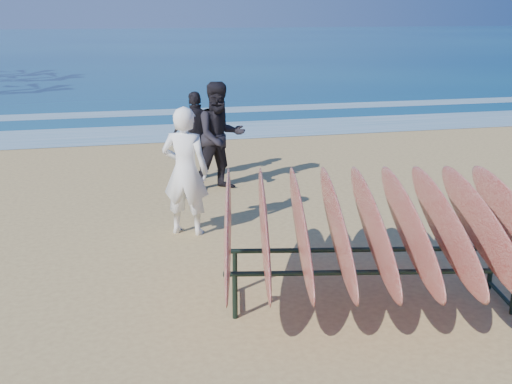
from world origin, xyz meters
TOP-DOWN VIEW (x-y plane):
  - ground at (0.00, 0.00)m, footprint 120.00×120.00m
  - ocean at (0.00, 55.00)m, footprint 160.00×160.00m
  - foam_near at (0.00, 10.00)m, footprint 160.00×160.00m
  - foam_far at (0.00, 13.50)m, footprint 160.00×160.00m
  - surfboard_rack at (0.95, -0.60)m, footprint 3.68×3.42m
  - person_white at (-0.71, 2.16)m, footprint 0.80×0.69m
  - person_dark_a at (0.20, 4.36)m, footprint 1.07×0.91m
  - person_dark_b at (-0.10, 5.23)m, footprint 1.02×0.54m

SIDE VIEW (x-z plane):
  - ground at x=0.00m, z-range 0.00..0.00m
  - ocean at x=0.00m, z-range 0.01..0.01m
  - foam_far at x=0.00m, z-range 0.01..0.01m
  - foam_near at x=0.00m, z-range 0.01..0.01m
  - person_dark_b at x=-0.10m, z-range 0.00..1.66m
  - surfboard_rack at x=0.95m, z-range 0.17..1.62m
  - person_white at x=-0.71m, z-range 0.00..1.85m
  - person_dark_a at x=0.20m, z-range 0.00..1.93m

